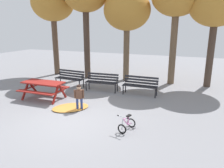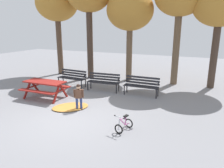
{
  "view_description": "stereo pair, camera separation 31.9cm",
  "coord_description": "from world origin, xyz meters",
  "px_view_note": "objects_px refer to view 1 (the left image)",
  "views": [
    {
      "loc": [
        3.78,
        -5.66,
        3.07
      ],
      "look_at": [
        0.73,
        1.96,
        0.85
      ],
      "focal_mm": 34.12,
      "sensor_mm": 36.0,
      "label": 1
    },
    {
      "loc": [
        4.07,
        -5.54,
        3.07
      ],
      "look_at": [
        0.73,
        1.96,
        0.85
      ],
      "focal_mm": 34.12,
      "sensor_mm": 36.0,
      "label": 2
    }
  ],
  "objects_px": {
    "park_bench_left": "(102,81)",
    "child_standing": "(79,95)",
    "picnic_table": "(43,86)",
    "kids_bicycle": "(127,124)",
    "park_bench_right": "(140,84)",
    "park_bench_far_left": "(70,77)"
  },
  "relations": [
    {
      "from": "park_bench_far_left",
      "to": "park_bench_right",
      "type": "distance_m",
      "value": 3.79
    },
    {
      "from": "picnic_table",
      "to": "kids_bicycle",
      "type": "xyz_separation_m",
      "value": [
        4.28,
        -1.47,
        -0.39
      ]
    },
    {
      "from": "picnic_table",
      "to": "park_bench_far_left",
      "type": "xyz_separation_m",
      "value": [
        -0.03,
        2.17,
        -0.08
      ]
    },
    {
      "from": "park_bench_far_left",
      "to": "park_bench_left",
      "type": "height_order",
      "value": "same"
    },
    {
      "from": "park_bench_left",
      "to": "child_standing",
      "type": "distance_m",
      "value": 2.65
    },
    {
      "from": "picnic_table",
      "to": "kids_bicycle",
      "type": "bearing_deg",
      "value": -18.95
    },
    {
      "from": "park_bench_left",
      "to": "kids_bicycle",
      "type": "xyz_separation_m",
      "value": [
        2.43,
        -3.54,
        -0.31
      ]
    },
    {
      "from": "park_bench_left",
      "to": "child_standing",
      "type": "bearing_deg",
      "value": -84.56
    },
    {
      "from": "picnic_table",
      "to": "park_bench_far_left",
      "type": "bearing_deg",
      "value": 90.92
    },
    {
      "from": "park_bench_left",
      "to": "park_bench_right",
      "type": "distance_m",
      "value": 1.91
    },
    {
      "from": "picnic_table",
      "to": "park_bench_left",
      "type": "bearing_deg",
      "value": 48.25
    },
    {
      "from": "child_standing",
      "to": "park_bench_right",
      "type": "bearing_deg",
      "value": 58.54
    },
    {
      "from": "child_standing",
      "to": "kids_bicycle",
      "type": "height_order",
      "value": "child_standing"
    },
    {
      "from": "picnic_table",
      "to": "park_bench_left",
      "type": "relative_size",
      "value": 1.13
    },
    {
      "from": "kids_bicycle",
      "to": "picnic_table",
      "type": "bearing_deg",
      "value": 161.05
    },
    {
      "from": "park_bench_far_left",
      "to": "picnic_table",
      "type": "bearing_deg",
      "value": -89.08
    },
    {
      "from": "park_bench_left",
      "to": "picnic_table",
      "type": "bearing_deg",
      "value": -131.75
    },
    {
      "from": "picnic_table",
      "to": "park_bench_right",
      "type": "xyz_separation_m",
      "value": [
        3.76,
        2.14,
        -0.08
      ]
    },
    {
      "from": "park_bench_right",
      "to": "park_bench_far_left",
      "type": "bearing_deg",
      "value": 179.68
    },
    {
      "from": "park_bench_far_left",
      "to": "child_standing",
      "type": "xyz_separation_m",
      "value": [
        2.14,
        -2.73,
        0.07
      ]
    },
    {
      "from": "park_bench_left",
      "to": "kids_bicycle",
      "type": "distance_m",
      "value": 4.31
    },
    {
      "from": "park_bench_left",
      "to": "kids_bicycle",
      "type": "bearing_deg",
      "value": -55.55
    }
  ]
}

